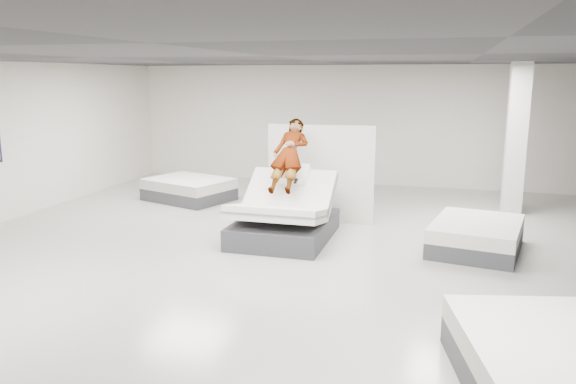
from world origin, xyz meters
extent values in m
plane|color=#AFADA6|center=(0.00, 0.00, 0.00)|extent=(14.00, 14.00, 0.00)
plane|color=#242427|center=(0.00, 0.00, 3.20)|extent=(14.00, 14.00, 0.00)
cube|color=silver|center=(0.00, 7.00, 1.60)|extent=(12.00, 0.04, 3.20)
cube|color=#3B3C41|center=(-0.15, 1.31, 0.19)|extent=(1.61, 2.15, 0.38)
cube|color=white|center=(-0.15, 1.69, 0.77)|extent=(1.61, 1.02, 0.80)
cube|color=slate|center=(-0.15, 1.69, 0.77)|extent=(1.63, 0.93, 0.64)
cube|color=white|center=(-0.15, 0.81, 0.59)|extent=(1.61, 1.10, 0.43)
cube|color=slate|center=(-0.15, 0.81, 0.59)|extent=(1.63, 1.08, 0.23)
cube|color=white|center=(-0.15, 1.85, 1.12)|extent=(0.59, 0.44, 0.37)
imported|color=slate|center=(-0.15, 1.61, 1.29)|extent=(0.61, 1.45, 1.47)
cube|color=black|center=(0.07, 1.26, 1.09)|extent=(0.05, 0.14, 0.08)
cube|color=white|center=(0.18, 2.76, 0.98)|extent=(2.16, 0.15, 1.96)
cube|color=#3B3C41|center=(3.17, 1.54, 0.14)|extent=(1.68, 2.04, 0.27)
cube|color=white|center=(3.17, 1.54, 0.39)|extent=(1.68, 2.04, 0.23)
cube|color=#3B3C41|center=(3.61, -2.88, 0.15)|extent=(1.92, 2.30, 0.30)
cube|color=white|center=(3.61, -2.88, 0.43)|extent=(1.92, 2.30, 0.25)
cube|color=#3B3C41|center=(-3.26, 3.84, 0.14)|extent=(2.24, 1.95, 0.28)
cube|color=white|center=(-3.26, 3.84, 0.40)|extent=(2.24, 1.95, 0.23)
cube|color=silver|center=(4.00, 4.50, 1.60)|extent=(0.40, 0.40, 3.20)
camera|label=1|loc=(2.59, -8.13, 2.91)|focal=35.00mm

